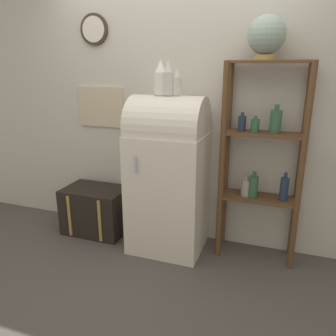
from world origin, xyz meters
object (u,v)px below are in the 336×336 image
refrigerator (168,173)px  suitcase_trunk (96,210)px  globe (267,36)px  vase_center (168,79)px  vase_left (161,79)px  vase_right (177,82)px

refrigerator → suitcase_trunk: refrigerator is taller
suitcase_trunk → globe: size_ratio=1.92×
refrigerator → vase_center: size_ratio=4.96×
globe → vase_center: 0.84m
globe → vase_left: globe is taller
refrigerator → suitcase_trunk: size_ratio=2.27×
vase_left → vase_center: size_ratio=0.99×
refrigerator → vase_left: vase_left is taller
refrigerator → globe: 1.40m
suitcase_trunk → globe: (1.59, 0.06, 1.68)m
refrigerator → vase_center: bearing=-64.9°
refrigerator → vase_right: (0.08, -0.00, 0.81)m
vase_left → vase_center: 0.07m
refrigerator → globe: globe is taller
suitcase_trunk → globe: globe is taller
globe → vase_left: size_ratio=1.14×
suitcase_trunk → vase_center: 1.59m
vase_center → vase_right: size_ratio=1.25×
vase_right → refrigerator: bearing=177.2°
suitcase_trunk → vase_right: 1.60m
vase_left → refrigerator: bearing=2.6°
refrigerator → vase_center: vase_center is taller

